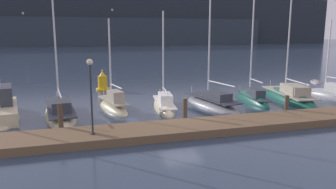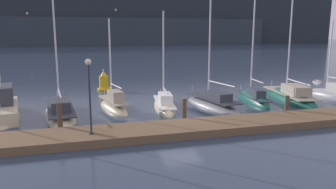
{
  "view_description": "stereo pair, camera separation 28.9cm",
  "coord_description": "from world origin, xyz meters",
  "px_view_note": "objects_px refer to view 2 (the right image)",
  "views": [
    {
      "loc": [
        -6.62,
        -19.49,
        5.68
      ],
      "look_at": [
        0.0,
        3.01,
        1.2
      ],
      "focal_mm": 35.0,
      "sensor_mm": 36.0,
      "label": 1
    },
    {
      "loc": [
        -6.34,
        -19.57,
        5.68
      ],
      "look_at": [
        0.0,
        3.01,
        1.2
      ],
      "focal_mm": 35.0,
      "sensor_mm": 36.0,
      "label": 2
    }
  ],
  "objects_px": {
    "sailboat_berth_6": "(212,105)",
    "rowboat_adrift": "(318,83)",
    "sailboat_berth_7": "(253,101)",
    "channel_buoy": "(104,82)",
    "motorboat_berth_2": "(3,111)",
    "sailboat_berth_9": "(331,97)",
    "sailboat_berth_4": "(114,107)",
    "sailboat_berth_5": "(164,107)",
    "dock_lamppost": "(89,84)",
    "sailboat_berth_3": "(60,114)",
    "sailboat_berth_8": "(290,99)"
  },
  "relations": [
    {
      "from": "sailboat_berth_4",
      "to": "sailboat_berth_5",
      "type": "bearing_deg",
      "value": -9.65
    },
    {
      "from": "sailboat_berth_3",
      "to": "channel_buoy",
      "type": "distance_m",
      "value": 10.45
    },
    {
      "from": "sailboat_berth_6",
      "to": "rowboat_adrift",
      "type": "xyz_separation_m",
      "value": [
        16.51,
        8.13,
        -0.16
      ]
    },
    {
      "from": "sailboat_berth_6",
      "to": "rowboat_adrift",
      "type": "bearing_deg",
      "value": 26.22
    },
    {
      "from": "motorboat_berth_2",
      "to": "rowboat_adrift",
      "type": "relative_size",
      "value": 2.1
    },
    {
      "from": "sailboat_berth_9",
      "to": "channel_buoy",
      "type": "relative_size",
      "value": 3.7
    },
    {
      "from": "sailboat_berth_7",
      "to": "rowboat_adrift",
      "type": "bearing_deg",
      "value": 30.25
    },
    {
      "from": "rowboat_adrift",
      "to": "sailboat_berth_6",
      "type": "bearing_deg",
      "value": -153.78
    },
    {
      "from": "motorboat_berth_2",
      "to": "sailboat_berth_4",
      "type": "height_order",
      "value": "sailboat_berth_4"
    },
    {
      "from": "sailboat_berth_5",
      "to": "sailboat_berth_9",
      "type": "xyz_separation_m",
      "value": [
        14.89,
        -0.34,
        0.02
      ]
    },
    {
      "from": "dock_lamppost",
      "to": "rowboat_adrift",
      "type": "xyz_separation_m",
      "value": [
        25.89,
        14.05,
        -3.08
      ]
    },
    {
      "from": "motorboat_berth_2",
      "to": "sailboat_berth_7",
      "type": "height_order",
      "value": "sailboat_berth_7"
    },
    {
      "from": "sailboat_berth_5",
      "to": "sailboat_berth_7",
      "type": "height_order",
      "value": "sailboat_berth_7"
    },
    {
      "from": "channel_buoy",
      "to": "sailboat_berth_8",
      "type": "bearing_deg",
      "value": -32.32
    },
    {
      "from": "motorboat_berth_2",
      "to": "sailboat_berth_8",
      "type": "distance_m",
      "value": 22.3
    },
    {
      "from": "sailboat_berth_8",
      "to": "rowboat_adrift",
      "type": "relative_size",
      "value": 3.43
    },
    {
      "from": "sailboat_berth_9",
      "to": "sailboat_berth_3",
      "type": "bearing_deg",
      "value": 179.81
    },
    {
      "from": "motorboat_berth_2",
      "to": "sailboat_berth_7",
      "type": "bearing_deg",
      "value": -0.57
    },
    {
      "from": "sailboat_berth_7",
      "to": "channel_buoy",
      "type": "xyz_separation_m",
      "value": [
        -11.33,
        9.22,
        0.66
      ]
    },
    {
      "from": "sailboat_berth_4",
      "to": "motorboat_berth_2",
      "type": "bearing_deg",
      "value": -178.35
    },
    {
      "from": "sailboat_berth_4",
      "to": "channel_buoy",
      "type": "xyz_separation_m",
      "value": [
        0.04,
        8.82,
        0.58
      ]
    },
    {
      "from": "sailboat_berth_8",
      "to": "sailboat_berth_6",
      "type": "bearing_deg",
      "value": -174.9
    },
    {
      "from": "sailboat_berth_8",
      "to": "channel_buoy",
      "type": "bearing_deg",
      "value": 147.68
    },
    {
      "from": "sailboat_berth_3",
      "to": "sailboat_berth_9",
      "type": "relative_size",
      "value": 1.65
    },
    {
      "from": "sailboat_berth_7",
      "to": "sailboat_berth_9",
      "type": "distance_m",
      "value": 7.29
    },
    {
      "from": "dock_lamppost",
      "to": "sailboat_berth_9",
      "type": "bearing_deg",
      "value": 16.62
    },
    {
      "from": "sailboat_berth_9",
      "to": "sailboat_berth_4",
      "type": "bearing_deg",
      "value": 177.01
    },
    {
      "from": "motorboat_berth_2",
      "to": "sailboat_berth_6",
      "type": "distance_m",
      "value": 14.93
    },
    {
      "from": "sailboat_berth_3",
      "to": "sailboat_berth_7",
      "type": "bearing_deg",
      "value": 1.88
    },
    {
      "from": "sailboat_berth_3",
      "to": "sailboat_berth_8",
      "type": "relative_size",
      "value": 1.13
    },
    {
      "from": "motorboat_berth_2",
      "to": "sailboat_berth_7",
      "type": "relative_size",
      "value": 0.73
    },
    {
      "from": "sailboat_berth_7",
      "to": "sailboat_berth_9",
      "type": "bearing_deg",
      "value": -4.48
    },
    {
      "from": "sailboat_berth_4",
      "to": "sailboat_berth_3",
      "type": "bearing_deg",
      "value": -166.51
    },
    {
      "from": "sailboat_berth_8",
      "to": "channel_buoy",
      "type": "xyz_separation_m",
      "value": [
        -14.8,
        9.36,
        0.65
      ]
    },
    {
      "from": "motorboat_berth_2",
      "to": "sailboat_berth_5",
      "type": "height_order",
      "value": "sailboat_berth_5"
    },
    {
      "from": "motorboat_berth_2",
      "to": "rowboat_adrift",
      "type": "bearing_deg",
      "value": 12.82
    },
    {
      "from": "sailboat_berth_9",
      "to": "dock_lamppost",
      "type": "bearing_deg",
      "value": -163.38
    },
    {
      "from": "motorboat_berth_2",
      "to": "sailboat_berth_4",
      "type": "xyz_separation_m",
      "value": [
        7.46,
        0.21,
        -0.24
      ]
    },
    {
      "from": "sailboat_berth_4",
      "to": "sailboat_berth_9",
      "type": "xyz_separation_m",
      "value": [
        18.64,
        -0.97,
        -0.06
      ]
    },
    {
      "from": "motorboat_berth_2",
      "to": "rowboat_adrift",
      "type": "height_order",
      "value": "motorboat_berth_2"
    },
    {
      "from": "rowboat_adrift",
      "to": "motorboat_berth_2",
      "type": "bearing_deg",
      "value": -167.18
    },
    {
      "from": "dock_lamppost",
      "to": "channel_buoy",
      "type": "bearing_deg",
      "value": 82.91
    },
    {
      "from": "sailboat_berth_3",
      "to": "channel_buoy",
      "type": "relative_size",
      "value": 6.11
    },
    {
      "from": "sailboat_berth_7",
      "to": "sailboat_berth_8",
      "type": "relative_size",
      "value": 0.85
    },
    {
      "from": "motorboat_berth_2",
      "to": "sailboat_berth_7",
      "type": "distance_m",
      "value": 18.83
    },
    {
      "from": "sailboat_berth_6",
      "to": "rowboat_adrift",
      "type": "relative_size",
      "value": 3.29
    },
    {
      "from": "sailboat_berth_3",
      "to": "sailboat_berth_5",
      "type": "relative_size",
      "value": 1.56
    },
    {
      "from": "sailboat_berth_3",
      "to": "dock_lamppost",
      "type": "distance_m",
      "value": 7.11
    },
    {
      "from": "sailboat_berth_4",
      "to": "sailboat_berth_6",
      "type": "xyz_separation_m",
      "value": [
        7.44,
        -1.2,
        -0.03
      ]
    },
    {
      "from": "sailboat_berth_4",
      "to": "dock_lamppost",
      "type": "xyz_separation_m",
      "value": [
        -1.94,
        -7.12,
        2.89
      ]
    }
  ]
}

